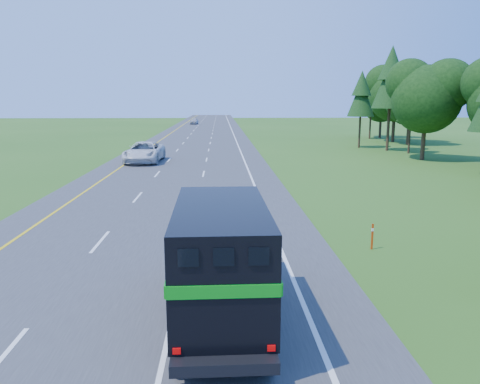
# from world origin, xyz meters

# --- Properties ---
(road) EXTENTS (15.00, 260.00, 0.04)m
(road) POSITION_xyz_m (0.00, 50.00, 0.02)
(road) COLOR #38383A
(road) RESTS_ON ground
(lane_markings) EXTENTS (11.15, 260.00, 0.01)m
(lane_markings) POSITION_xyz_m (0.00, 50.00, 0.04)
(lane_markings) COLOR yellow
(lane_markings) RESTS_ON road
(horse_truck) EXTENTS (2.41, 7.27, 3.20)m
(horse_truck) POSITION_xyz_m (3.15, 3.95, 1.75)
(horse_truck) COLOR black
(horse_truck) RESTS_ON road
(white_suv) EXTENTS (3.37, 6.90, 1.89)m
(white_suv) POSITION_xyz_m (-3.97, 36.43, 0.98)
(white_suv) COLOR silver
(white_suv) RESTS_ON road
(far_car) EXTENTS (2.06, 4.38, 1.45)m
(far_car) POSITION_xyz_m (-3.03, 107.23, 0.76)
(far_car) COLOR #B2B3BA
(far_car) RESTS_ON road
(delineator) EXTENTS (0.08, 0.05, 1.04)m
(delineator) POSITION_xyz_m (9.10, 9.64, 0.56)
(delineator) COLOR red
(delineator) RESTS_ON ground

